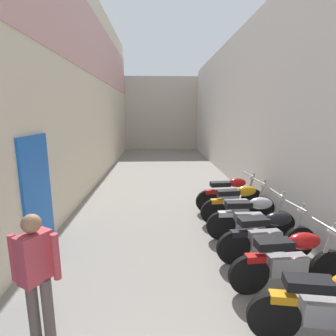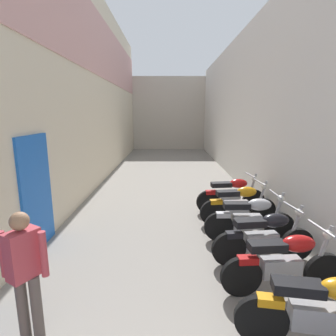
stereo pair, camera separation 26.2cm
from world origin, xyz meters
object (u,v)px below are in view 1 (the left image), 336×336
at_px(motorcycle_fourth, 291,259).
at_px(motorcycle_third, 334,306).
at_px(motorcycle_fifth, 268,234).
at_px(motorcycle_eighth, 230,193).
at_px(pedestrian_mid_alley, 37,272).
at_px(motorcycle_seventh, 239,202).
at_px(motorcycle_sixth, 252,216).

bearing_deg(motorcycle_fourth, motorcycle_third, -90.01).
bearing_deg(motorcycle_fifth, motorcycle_eighth, 90.00).
distance_m(motorcycle_third, pedestrian_mid_alley, 3.28).
xyz_separation_m(motorcycle_fourth, motorcycle_eighth, (-0.00, 3.28, 0.00)).
distance_m(motorcycle_fourth, motorcycle_fifth, 0.82).
distance_m(motorcycle_seventh, motorcycle_eighth, 0.76).
height_order(motorcycle_fourth, motorcycle_sixth, same).
bearing_deg(motorcycle_eighth, motorcycle_fourth, -90.00).
relative_size(motorcycle_fifth, motorcycle_eighth, 1.00).
bearing_deg(motorcycle_seventh, motorcycle_eighth, 90.00).
bearing_deg(motorcycle_eighth, motorcycle_sixth, -90.00).
bearing_deg(motorcycle_fourth, motorcycle_sixth, 90.00).
height_order(motorcycle_sixth, motorcycle_eighth, same).
xyz_separation_m(motorcycle_fourth, motorcycle_seventh, (-0.00, 2.52, 0.00)).
distance_m(motorcycle_fourth, motorcycle_eighth, 3.28).
distance_m(motorcycle_third, motorcycle_fifth, 1.78).
height_order(motorcycle_sixth, motorcycle_seventh, same).
xyz_separation_m(motorcycle_fifth, motorcycle_seventh, (0.00, 1.70, 0.00)).
xyz_separation_m(motorcycle_fourth, motorcycle_fifth, (-0.00, 0.82, 0.00)).
height_order(motorcycle_fourth, pedestrian_mid_alley, pedestrian_mid_alley).
bearing_deg(motorcycle_third, pedestrian_mid_alley, 177.46).
bearing_deg(motorcycle_seventh, motorcycle_sixth, -90.00).
distance_m(motorcycle_seventh, pedestrian_mid_alley, 4.68).
bearing_deg(pedestrian_mid_alley, motorcycle_seventh, 45.83).
height_order(motorcycle_fifth, pedestrian_mid_alley, pedestrian_mid_alley).
xyz_separation_m(motorcycle_third, motorcycle_fifth, (0.00, 1.78, 0.00)).
relative_size(motorcycle_sixth, motorcycle_seventh, 1.00).
bearing_deg(motorcycle_sixth, motorcycle_eighth, 90.00).
height_order(motorcycle_fifth, motorcycle_seventh, same).
bearing_deg(motorcycle_fifth, motorcycle_sixth, 89.99).
relative_size(motorcycle_third, pedestrian_mid_alley, 1.17).
distance_m(motorcycle_fourth, motorcycle_seventh, 2.52).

